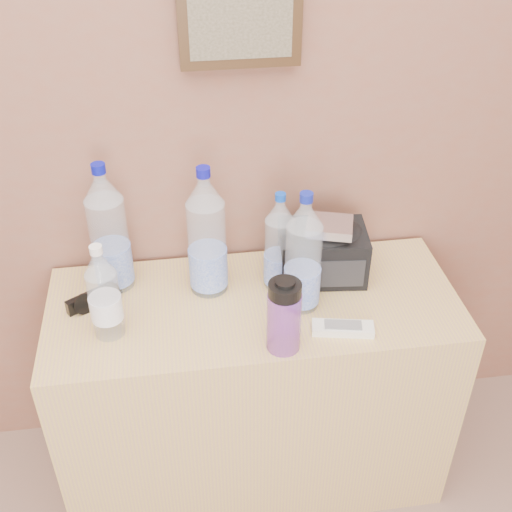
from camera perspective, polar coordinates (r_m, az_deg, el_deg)
The scene contains 12 objects.
picture_frame at distance 1.63m, azimuth -1.43°, elevation 20.61°, with size 0.30×0.03×0.25m, color #382311, non-canonical shape.
dresser at distance 1.99m, azimuth -0.15°, elevation -11.88°, with size 1.12×0.47×0.70m, color #9C7F4E.
pet_large_a at distance 1.76m, azimuth -12.94°, elevation 1.89°, with size 0.10×0.10×0.38m.
pet_large_b at distance 1.71m, azimuth -4.40°, elevation 1.60°, with size 0.10×0.10×0.38m.
pet_large_c at distance 1.74m, azimuth 2.08°, elevation 0.89°, with size 0.08×0.08×0.29m.
pet_large_d at distance 1.66m, azimuth 4.22°, elevation -0.19°, with size 0.09×0.09×0.35m.
pet_small at distance 1.63m, azimuth -13.34°, elevation -3.51°, with size 0.08×0.08×0.27m.
nalgene_bottle at distance 1.56m, azimuth 2.51°, elevation -5.29°, with size 0.08×0.08×0.21m.
sunglasses at distance 1.79m, azimuth -14.19°, elevation -3.57°, with size 0.16×0.06×0.04m, color black, non-canonical shape.
ac_remote at distance 1.67m, azimuth 7.72°, elevation -6.40°, with size 0.16×0.05×0.02m, color silver.
toiletry_bag at distance 1.82m, azimuth 5.93°, elevation 0.54°, with size 0.24×0.17×0.16m, color black, non-canonical shape.
foil_packet at distance 1.74m, azimuth 6.55°, elevation 2.64°, with size 0.12×0.10×0.03m, color white.
Camera 1 is at (0.05, 0.41, 1.82)m, focal length 45.00 mm.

